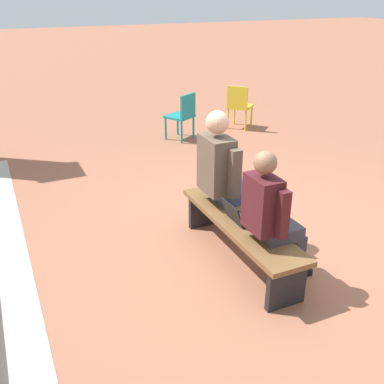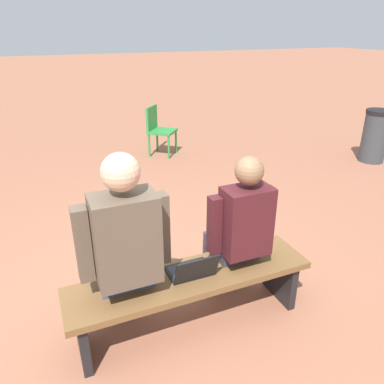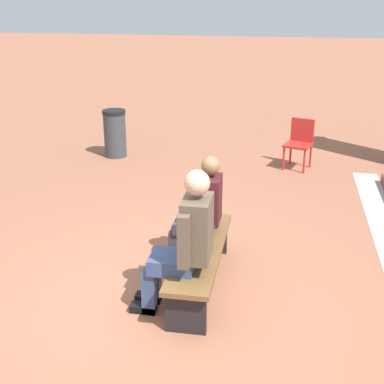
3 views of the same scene
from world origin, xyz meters
The scene contains 7 objects.
ground_plane centered at (0.00, 0.00, 0.00)m, with size 60.00×60.00×0.00m, color #9E6047.
bench centered at (-0.31, 0.29, 0.35)m, with size 1.80×0.44×0.45m.
person_student centered at (-0.72, 0.23, 0.70)m, with size 0.52×0.65×1.30m.
person_adult centered at (0.15, 0.22, 0.76)m, with size 0.60×0.76×1.44m.
laptop centered at (-0.31, 0.31, 0.50)m, with size 0.32×0.29×0.21m.
plastic_chair_mid_courtyard centered at (-4.50, 1.33, 0.48)m, with size 0.53×0.53×0.84m.
litter_bin centered at (-4.57, -1.98, 0.43)m, with size 0.42×0.42×0.86m.
Camera 3 is at (4.50, 1.06, 2.95)m, focal length 50.00 mm.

